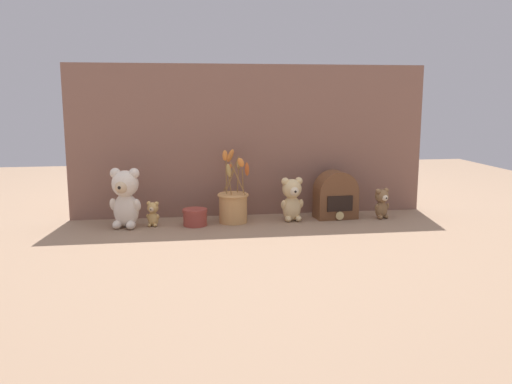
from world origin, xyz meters
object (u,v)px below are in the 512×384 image
object	(u,v)px
teddy_bear_small	(382,203)
decorative_tin_tall	(195,217)
teddy_bear_large	(125,197)
teddy_bear_medium	(292,198)
vintage_radio	(336,197)
flower_vase	(233,203)
teddy_bear_tiny	(153,213)

from	to	relation	value
teddy_bear_small	decorative_tin_tall	size ratio (longest dim) A/B	1.30
teddy_bear_large	teddy_bear_small	xyz separation A→B (m)	(1.07, 0.00, -0.06)
teddy_bear_medium	vintage_radio	distance (m)	0.20
teddy_bear_large	vintage_radio	distance (m)	0.88
flower_vase	decorative_tin_tall	world-z (taller)	flower_vase
teddy_bear_large	flower_vase	bearing A→B (deg)	3.10
flower_vase	teddy_bear_large	bearing A→B (deg)	-176.90
teddy_bear_tiny	flower_vase	xyz separation A→B (m)	(0.33, 0.02, 0.03)
teddy_bear_small	teddy_bear_tiny	distance (m)	0.96
teddy_bear_small	flower_vase	distance (m)	0.64
decorative_tin_tall	flower_vase	bearing A→B (deg)	11.59
teddy_bear_small	vintage_radio	bearing A→B (deg)	169.55
teddy_bear_medium	teddy_bear_tiny	distance (m)	0.57
teddy_bear_medium	decorative_tin_tall	size ratio (longest dim) A/B	1.83
teddy_bear_small	flower_vase	world-z (taller)	flower_vase
flower_vase	vintage_radio	distance (m)	0.44
teddy_bear_large	decorative_tin_tall	distance (m)	0.29
teddy_bear_medium	vintage_radio	bearing A→B (deg)	7.16
teddy_bear_large	teddy_bear_tiny	xyz separation A→B (m)	(0.10, 0.01, -0.07)
teddy_bear_small	teddy_bear_tiny	xyz separation A→B (m)	(-0.96, 0.00, -0.02)
teddy_bear_large	decorative_tin_tall	xyz separation A→B (m)	(0.27, -0.01, -0.09)
teddy_bear_tiny	vintage_radio	xyz separation A→B (m)	(0.77, 0.03, 0.04)
teddy_bear_small	teddy_bear_tiny	size ratio (longest dim) A/B	1.29
teddy_bear_tiny	decorative_tin_tall	xyz separation A→B (m)	(0.17, -0.02, -0.02)
vintage_radio	teddy_bear_large	bearing A→B (deg)	-177.37
teddy_bear_tiny	teddy_bear_medium	bearing A→B (deg)	0.94
teddy_bear_medium	teddy_bear_tiny	xyz separation A→B (m)	(-0.57, -0.01, -0.04)
teddy_bear_large	vintage_radio	xyz separation A→B (m)	(0.87, 0.04, -0.03)
teddy_bear_medium	teddy_bear_small	xyz separation A→B (m)	(0.39, -0.01, -0.03)
teddy_bear_large	teddy_bear_medium	distance (m)	0.68
flower_vase	decorative_tin_tall	size ratio (longest dim) A/B	3.00
teddy_bear_medium	vintage_radio	size ratio (longest dim) A/B	0.90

